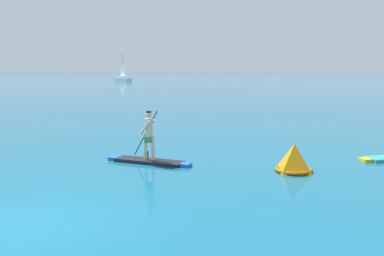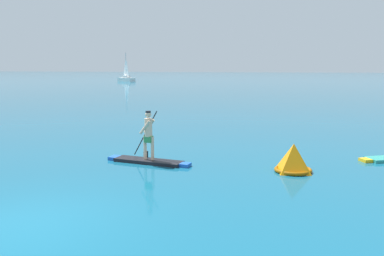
# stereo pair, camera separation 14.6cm
# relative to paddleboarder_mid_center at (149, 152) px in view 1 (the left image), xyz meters

# --- Properties ---
(ground) EXTENTS (440.00, 440.00, 0.00)m
(ground) POSITION_rel_paddleboarder_mid_center_xyz_m (-0.51, -5.95, -0.39)
(ground) COLOR #145B7A
(paddleboarder_mid_center) EXTENTS (3.11, 1.02, 1.84)m
(paddleboarder_mid_center) POSITION_rel_paddleboarder_mid_center_xyz_m (0.00, 0.00, 0.00)
(paddleboarder_mid_center) COLOR black
(paddleboarder_mid_center) RESTS_ON ground
(race_marker_buoy) EXTENTS (1.33, 1.33, 0.91)m
(race_marker_buoy) POSITION_rel_paddleboarder_mid_center_xyz_m (4.88, 0.08, 0.00)
(race_marker_buoy) COLOR orange
(race_marker_buoy) RESTS_ON ground
(sailboat_left_horizon) EXTENTS (5.05, 3.83, 6.33)m
(sailboat_left_horizon) POSITION_rel_paddleboarder_mid_center_xyz_m (-33.76, 72.02, 0.41)
(sailboat_left_horizon) COLOR white
(sailboat_left_horizon) RESTS_ON ground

